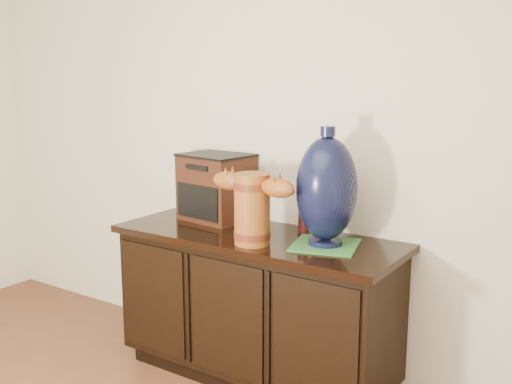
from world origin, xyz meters
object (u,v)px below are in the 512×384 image
Objects in this scene: tv_radio at (216,187)px; lamp_base at (326,189)px; sideboard at (256,305)px; spray_can at (304,218)px; terracotta_vessel at (252,205)px.

tv_radio is 0.72× the size of lamp_base.
spray_can is (0.18, 0.15, 0.45)m from sideboard.
tv_radio is (-0.35, 0.14, 0.55)m from sideboard.
sideboard is 3.12× the size of terracotta_vessel.
tv_radio is at bearing -179.23° from spray_can.
terracotta_vessel is at bearing -26.55° from tv_radio.
terracotta_vessel is 0.35m from lamp_base.
tv_radio is 0.75m from lamp_base.
spray_can is at bearing 38.59° from sideboard.
tv_radio is at bearing 158.54° from sideboard.
lamp_base is (0.38, 0.01, 0.63)m from sideboard.
tv_radio is (-0.43, 0.29, -0.01)m from terracotta_vessel.
lamp_base is 0.30m from spray_can.
sideboard is 0.74m from lamp_base.
terracotta_vessel is at bearing -152.27° from lamp_base.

